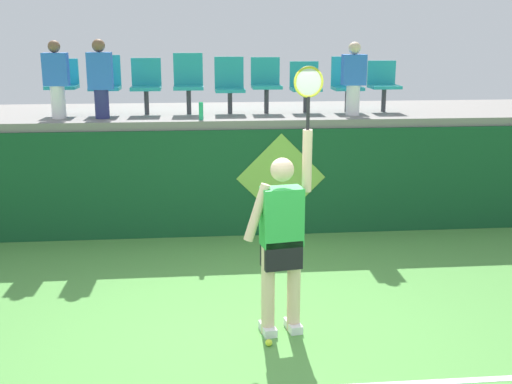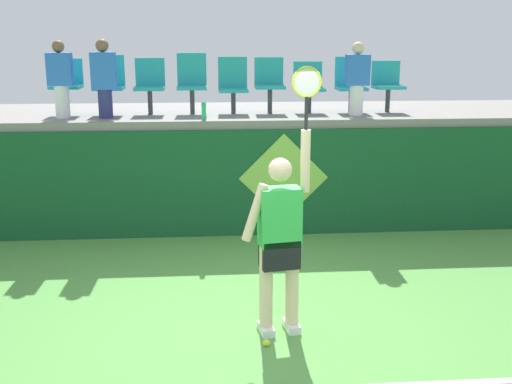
# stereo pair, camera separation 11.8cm
# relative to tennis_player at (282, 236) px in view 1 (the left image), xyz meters

# --- Properties ---
(ground_plane) EXTENTS (40.00, 40.00, 0.00)m
(ground_plane) POSITION_rel_tennis_player_xyz_m (-0.29, -0.09, -0.98)
(ground_plane) COLOR #519342
(court_back_wall) EXTENTS (13.84, 0.20, 1.53)m
(court_back_wall) POSITION_rel_tennis_player_xyz_m (-0.29, 3.12, -0.21)
(court_back_wall) COLOR #144C28
(court_back_wall) RESTS_ON ground_plane
(spectator_platform) EXTENTS (13.84, 2.44, 0.12)m
(spectator_platform) POSITION_rel_tennis_player_xyz_m (-0.29, 4.29, 0.61)
(spectator_platform) COLOR gray
(spectator_platform) RESTS_ON court_back_wall
(tennis_player) EXTENTS (0.75, 0.32, 2.55)m
(tennis_player) POSITION_rel_tennis_player_xyz_m (0.00, 0.00, 0.00)
(tennis_player) COLOR white
(tennis_player) RESTS_ON ground_plane
(tennis_ball) EXTENTS (0.07, 0.07, 0.07)m
(tennis_ball) POSITION_rel_tennis_player_xyz_m (-0.15, -0.29, -0.94)
(tennis_ball) COLOR #D1E533
(tennis_ball) RESTS_ON ground_plane
(water_bottle) EXTENTS (0.06, 0.06, 0.25)m
(water_bottle) POSITION_rel_tennis_player_xyz_m (-0.71, 3.21, 0.80)
(water_bottle) COLOR #26B272
(water_bottle) RESTS_ON spectator_platform
(stadium_chair_0) EXTENTS (0.44, 0.42, 0.82)m
(stadium_chair_0) POSITION_rel_tennis_player_xyz_m (-2.72, 3.99, 1.15)
(stadium_chair_0) COLOR #38383D
(stadium_chair_0) RESTS_ON spectator_platform
(stadium_chair_1) EXTENTS (0.44, 0.42, 0.87)m
(stadium_chair_1) POSITION_rel_tennis_player_xyz_m (-2.11, 4.00, 1.15)
(stadium_chair_1) COLOR #38383D
(stadium_chair_1) RESTS_ON spectator_platform
(stadium_chair_2) EXTENTS (0.44, 0.42, 0.82)m
(stadium_chair_2) POSITION_rel_tennis_player_xyz_m (-1.51, 3.99, 1.13)
(stadium_chair_2) COLOR #38383D
(stadium_chair_2) RESTS_ON spectator_platform
(stadium_chair_3) EXTENTS (0.44, 0.42, 0.89)m
(stadium_chair_3) POSITION_rel_tennis_player_xyz_m (-0.88, 4.00, 1.16)
(stadium_chair_3) COLOR #38383D
(stadium_chair_3) RESTS_ON spectator_platform
(stadium_chair_4) EXTENTS (0.44, 0.42, 0.84)m
(stadium_chair_4) POSITION_rel_tennis_player_xyz_m (-0.27, 4.00, 1.12)
(stadium_chair_4) COLOR #38383D
(stadium_chair_4) RESTS_ON spectator_platform
(stadium_chair_5) EXTENTS (0.44, 0.42, 0.83)m
(stadium_chair_5) POSITION_rel_tennis_player_xyz_m (0.29, 3.99, 1.14)
(stadium_chair_5) COLOR #38383D
(stadium_chair_5) RESTS_ON spectator_platform
(stadium_chair_6) EXTENTS (0.44, 0.42, 0.76)m
(stadium_chair_6) POSITION_rel_tennis_player_xyz_m (0.89, 3.99, 1.10)
(stadium_chair_6) COLOR #38383D
(stadium_chair_6) RESTS_ON spectator_platform
(stadium_chair_7) EXTENTS (0.44, 0.42, 0.83)m
(stadium_chair_7) POSITION_rel_tennis_player_xyz_m (1.53, 4.00, 1.12)
(stadium_chair_7) COLOR #38383D
(stadium_chair_7) RESTS_ON spectator_platform
(stadium_chair_8) EXTENTS (0.44, 0.42, 0.77)m
(stadium_chair_8) POSITION_rel_tennis_player_xyz_m (2.10, 3.99, 1.11)
(stadium_chair_8) COLOR #38383D
(stadium_chair_8) RESTS_ON spectator_platform
(spectator_0) EXTENTS (0.34, 0.20, 1.06)m
(spectator_0) POSITION_rel_tennis_player_xyz_m (1.53, 3.57, 1.22)
(spectator_0) COLOR white
(spectator_0) RESTS_ON spectator_platform
(spectator_1) EXTENTS (0.34, 0.20, 1.08)m
(spectator_1) POSITION_rel_tennis_player_xyz_m (-2.72, 3.60, 1.24)
(spectator_1) COLOR white
(spectator_1) RESTS_ON spectator_platform
(spectator_2) EXTENTS (0.34, 0.20, 1.10)m
(spectator_2) POSITION_rel_tennis_player_xyz_m (-2.11, 3.53, 1.24)
(spectator_2) COLOR navy
(spectator_2) RESTS_ON spectator_platform
(wall_signage_mount) EXTENTS (1.27, 0.01, 1.48)m
(wall_signage_mount) POSITION_rel_tennis_player_xyz_m (0.40, 3.02, -0.97)
(wall_signage_mount) COLOR #144C28
(wall_signage_mount) RESTS_ON ground_plane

